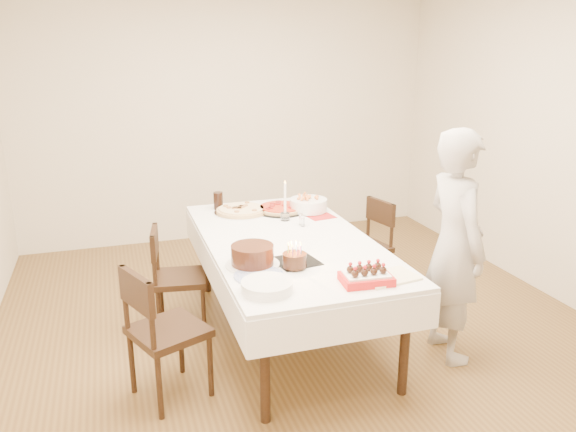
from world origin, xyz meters
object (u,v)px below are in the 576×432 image
object	(u,v)px
chair_left_dessert	(169,331)
taper_candle	(285,200)
cola_glass	(218,201)
layer_cake	(252,255)
dining_table	(288,287)
chair_left_savory	(180,278)
birthday_cake	(294,255)
pizza_pepperoni	(281,209)
person	(455,246)
chair_right_savory	(363,248)
strawberry_box	(366,277)
pasta_bowl	(308,205)
pizza_white	(241,210)

from	to	relation	value
chair_left_dessert	taper_candle	bearing A→B (deg)	-160.88
cola_glass	layer_cake	bearing A→B (deg)	-91.81
dining_table	chair_left_savory	xyz separation A→B (m)	(-0.74, 0.34, 0.03)
chair_left_savory	birthday_cake	world-z (taller)	birthday_cake
chair_left_dessert	pizza_pepperoni	bearing A→B (deg)	-155.16
chair_left_savory	cola_glass	size ratio (longest dim) A/B	5.53
chair_left_dessert	person	world-z (taller)	person
dining_table	layer_cake	xyz separation A→B (m)	(-0.37, -0.41, 0.44)
layer_cake	birthday_cake	xyz separation A→B (m)	(0.24, -0.12, 0.02)
chair_right_savory	strawberry_box	world-z (taller)	strawberry_box
pasta_bowl	taper_candle	bearing A→B (deg)	-145.88
strawberry_box	layer_cake	bearing A→B (deg)	140.30
pasta_bowl	strawberry_box	bearing A→B (deg)	-96.82
chair_right_savory	pizza_white	xyz separation A→B (m)	(-1.01, 0.22, 0.36)
dining_table	strawberry_box	world-z (taller)	strawberry_box
pizza_white	pasta_bowl	xyz separation A→B (m)	(0.54, -0.13, 0.04)
cola_glass	chair_right_savory	bearing A→B (deg)	-18.42
person	pizza_pepperoni	bearing A→B (deg)	36.16
pasta_bowl	birthday_cake	distance (m)	1.24
chair_right_savory	person	xyz separation A→B (m)	(0.13, -1.11, 0.39)
pizza_pepperoni	pasta_bowl	world-z (taller)	pasta_bowl
person	birthday_cake	world-z (taller)	person
pizza_pepperoni	layer_cake	size ratio (longest dim) A/B	1.23
chair_right_savory	chair_left_savory	xyz separation A→B (m)	(-1.59, -0.17, -0.00)
person	cola_glass	world-z (taller)	person
birthday_cake	pasta_bowl	bearing A→B (deg)	66.16
chair_left_dessert	pizza_pepperoni	distance (m)	1.64
person	taper_candle	distance (m)	1.34
chair_right_savory	pizza_white	distance (m)	1.10
pasta_bowl	cola_glass	distance (m)	0.76
pizza_white	birthday_cake	size ratio (longest dim) A/B	3.01
strawberry_box	person	bearing A→B (deg)	19.69
chair_left_savory	person	xyz separation A→B (m)	(1.71, -0.94, 0.39)
chair_left_dessert	pizza_white	bearing A→B (deg)	-144.32
dining_table	taper_candle	size ratio (longest dim) A/B	6.52
person	cola_glass	distance (m)	1.98
layer_cake	chair_left_dessert	bearing A→B (deg)	-169.84
dining_table	cola_glass	xyz separation A→B (m)	(-0.32, 0.91, 0.45)
pizza_pepperoni	pasta_bowl	xyz separation A→B (m)	(0.21, -0.08, 0.04)
chair_left_dessert	birthday_cake	world-z (taller)	birthday_cake
person	strawberry_box	distance (m)	0.83
chair_left_dessert	person	distance (m)	1.93
chair_right_savory	chair_left_dessert	distance (m)	2.04
taper_candle	pasta_bowl	bearing A→B (deg)	34.12
chair_left_dessert	birthday_cake	bearing A→B (deg)	155.07
cola_glass	birthday_cake	xyz separation A→B (m)	(0.19, -1.44, 0.01)
chair_left_savory	taper_candle	world-z (taller)	taper_candle
layer_cake	strawberry_box	world-z (taller)	layer_cake
pasta_bowl	person	bearing A→B (deg)	-63.36
pizza_white	chair_left_savory	bearing A→B (deg)	-145.64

